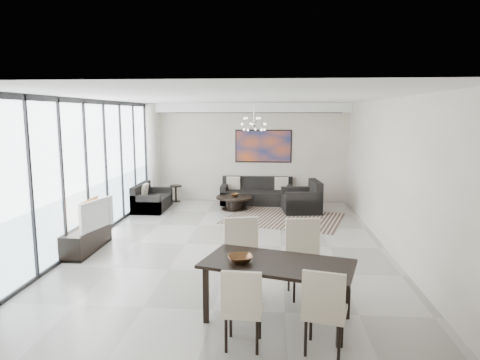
# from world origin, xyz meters

# --- Properties ---
(room_shell) EXTENTS (6.00, 9.00, 2.90)m
(room_shell) POSITION_xyz_m (0.46, 0.00, 1.45)
(room_shell) COLOR #A8A39B
(room_shell) RESTS_ON ground
(window_wall) EXTENTS (0.37, 8.95, 2.90)m
(window_wall) POSITION_xyz_m (-2.86, 0.00, 1.47)
(window_wall) COLOR white
(window_wall) RESTS_ON floor
(soffit) EXTENTS (5.98, 0.40, 0.26)m
(soffit) POSITION_xyz_m (0.00, 4.30, 2.77)
(soffit) COLOR white
(soffit) RESTS_ON room_shell
(painting) EXTENTS (1.68, 0.04, 0.98)m
(painting) POSITION_xyz_m (0.50, 4.47, 1.65)
(painting) COLOR #CA501C
(painting) RESTS_ON room_shell
(chandelier) EXTENTS (0.66, 0.66, 0.71)m
(chandelier) POSITION_xyz_m (0.30, 2.50, 2.35)
(chandelier) COLOR silver
(chandelier) RESTS_ON room_shell
(rug) EXTENTS (3.25, 2.81, 0.01)m
(rug) POSITION_xyz_m (1.08, 2.27, 0.01)
(rug) COLOR black
(rug) RESTS_ON floor
(coffee_table) EXTENTS (1.02, 1.02, 0.36)m
(coffee_table) POSITION_xyz_m (-0.25, 3.22, 0.20)
(coffee_table) COLOR black
(coffee_table) RESTS_ON floor
(bowl_coffee) EXTENTS (0.27, 0.27, 0.07)m
(bowl_coffee) POSITION_xyz_m (-0.26, 3.29, 0.39)
(bowl_coffee) COLOR brown
(bowl_coffee) RESTS_ON coffee_table
(sofa_main) EXTENTS (2.08, 0.85, 0.76)m
(sofa_main) POSITION_xyz_m (0.33, 4.07, 0.26)
(sofa_main) COLOR black
(sofa_main) RESTS_ON floor
(loveseat) EXTENTS (0.79, 1.41, 0.71)m
(loveseat) POSITION_xyz_m (-2.54, 3.04, 0.24)
(loveseat) COLOR black
(loveseat) RESTS_ON floor
(armchair) EXTENTS (1.07, 1.11, 0.84)m
(armchair) POSITION_xyz_m (1.59, 3.06, 0.29)
(armchair) COLOR black
(armchair) RESTS_ON floor
(side_table) EXTENTS (0.36, 0.36, 0.49)m
(side_table) POSITION_xyz_m (-2.10, 4.15, 0.33)
(side_table) COLOR black
(side_table) RESTS_ON floor
(tv_console) EXTENTS (0.41, 1.46, 0.46)m
(tv_console) POSITION_xyz_m (-2.76, -0.55, 0.23)
(tv_console) COLOR black
(tv_console) RESTS_ON floor
(television) EXTENTS (0.34, 0.97, 0.55)m
(television) POSITION_xyz_m (-2.60, -0.61, 0.73)
(television) COLOR gray
(television) RESTS_ON tv_console
(dining_table) EXTENTS (2.04, 1.40, 0.77)m
(dining_table) POSITION_xyz_m (0.85, -3.10, 0.69)
(dining_table) COLOR black
(dining_table) RESTS_ON floor
(dining_chair_sw) EXTENTS (0.46, 0.46, 0.95)m
(dining_chair_sw) POSITION_xyz_m (0.46, -3.82, 0.54)
(dining_chair_sw) COLOR beige
(dining_chair_sw) RESTS_ON floor
(dining_chair_se) EXTENTS (0.55, 0.55, 0.98)m
(dining_chair_se) POSITION_xyz_m (1.34, -3.86, 0.56)
(dining_chair_se) COLOR beige
(dining_chair_se) RESTS_ON floor
(dining_chair_nw) EXTENTS (0.61, 0.61, 1.10)m
(dining_chair_nw) POSITION_xyz_m (0.35, -2.25, 0.64)
(dining_chair_nw) COLOR beige
(dining_chair_nw) RESTS_ON floor
(dining_chair_ne) EXTENTS (0.57, 0.57, 1.10)m
(dining_chair_ne) POSITION_xyz_m (1.24, -2.23, 0.63)
(dining_chair_ne) COLOR beige
(dining_chair_ne) RESTS_ON floor
(bowl_dining) EXTENTS (0.37, 0.37, 0.08)m
(bowl_dining) POSITION_xyz_m (0.38, -3.11, 0.81)
(bowl_dining) COLOR brown
(bowl_dining) RESTS_ON dining_table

